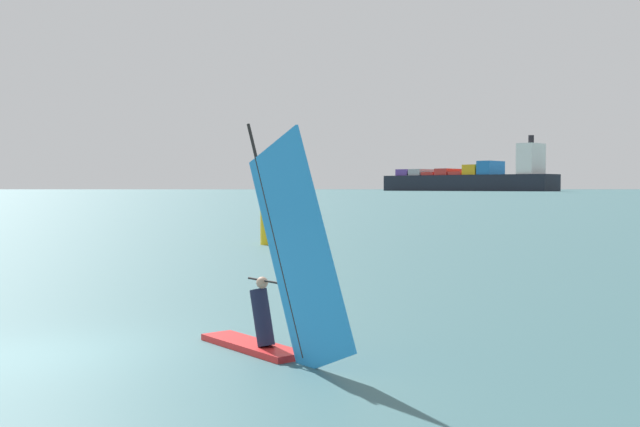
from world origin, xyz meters
name	(u,v)px	position (x,y,z in m)	size (l,w,h in m)	color
ground_plane	(45,354)	(0.00, 0.00, 0.00)	(4000.00, 4000.00, 0.00)	#386066
windsurfer	(276,294)	(4.18, 0.18, 1.13)	(3.17, 3.39, 4.40)	red
cargo_ship	(471,179)	(78.56, 577.86, 9.56)	(128.07, 107.98, 40.83)	black
distant_headland	(620,178)	(399.06, 1240.10, 18.05)	(1273.89, 326.37, 36.10)	#4C564C
channel_buoy	(271,225)	(0.42, 26.17, 1.04)	(1.14, 1.14, 2.30)	yellow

